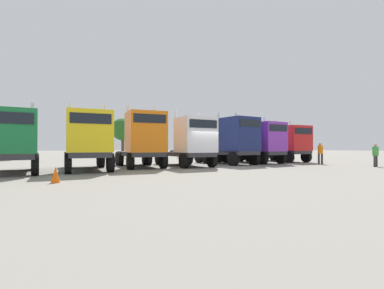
{
  "coord_description": "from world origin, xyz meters",
  "views": [
    {
      "loc": [
        -10.59,
        -16.37,
        1.46
      ],
      "look_at": [
        0.76,
        2.65,
        1.64
      ],
      "focal_mm": 26.11,
      "sensor_mm": 36.0,
      "label": 1
    }
  ],
  "objects_px": {
    "semi_truck_orange": "(143,140)",
    "semi_truck_red": "(289,143)",
    "semi_truck_white": "(191,142)",
    "visitor_with_camera": "(376,153)",
    "traffic_cone_near": "(55,175)",
    "visitor_in_hivis": "(320,152)",
    "semi_truck_purple": "(262,143)",
    "semi_truck_yellow": "(88,140)",
    "semi_truck_green": "(11,141)",
    "semi_truck_navy": "(234,140)"
  },
  "relations": [
    {
      "from": "semi_truck_red",
      "to": "semi_truck_white",
      "type": "bearing_deg",
      "value": -81.49
    },
    {
      "from": "semi_truck_navy",
      "to": "traffic_cone_near",
      "type": "height_order",
      "value": "semi_truck_navy"
    },
    {
      "from": "visitor_in_hivis",
      "to": "semi_truck_red",
      "type": "bearing_deg",
      "value": 16.44
    },
    {
      "from": "semi_truck_green",
      "to": "semi_truck_purple",
      "type": "xyz_separation_m",
      "value": [
        18.4,
        0.4,
        0.05
      ]
    },
    {
      "from": "semi_truck_orange",
      "to": "traffic_cone_near",
      "type": "bearing_deg",
      "value": -38.62
    },
    {
      "from": "semi_truck_orange",
      "to": "semi_truck_green",
      "type": "bearing_deg",
      "value": -76.77
    },
    {
      "from": "semi_truck_red",
      "to": "traffic_cone_near",
      "type": "bearing_deg",
      "value": -69.88
    },
    {
      "from": "semi_truck_purple",
      "to": "visitor_in_hivis",
      "type": "xyz_separation_m",
      "value": [
        3.37,
        -3.35,
        -0.77
      ]
    },
    {
      "from": "semi_truck_yellow",
      "to": "visitor_with_camera",
      "type": "bearing_deg",
      "value": 75.74
    },
    {
      "from": "semi_truck_white",
      "to": "traffic_cone_near",
      "type": "relative_size",
      "value": 9.42
    },
    {
      "from": "visitor_with_camera",
      "to": "semi_truck_green",
      "type": "bearing_deg",
      "value": -111.86
    },
    {
      "from": "semi_truck_green",
      "to": "semi_truck_yellow",
      "type": "height_order",
      "value": "semi_truck_yellow"
    },
    {
      "from": "semi_truck_red",
      "to": "visitor_in_hivis",
      "type": "bearing_deg",
      "value": -3.33
    },
    {
      "from": "visitor_with_camera",
      "to": "traffic_cone_near",
      "type": "xyz_separation_m",
      "value": [
        -20.77,
        1.94,
        -0.65
      ]
    },
    {
      "from": "semi_truck_yellow",
      "to": "semi_truck_white",
      "type": "height_order",
      "value": "semi_truck_white"
    },
    {
      "from": "traffic_cone_near",
      "to": "visitor_in_hivis",
      "type": "bearing_deg",
      "value": 5.64
    },
    {
      "from": "semi_truck_yellow",
      "to": "traffic_cone_near",
      "type": "distance_m",
      "value": 5.6
    },
    {
      "from": "semi_truck_purple",
      "to": "semi_truck_green",
      "type": "bearing_deg",
      "value": -90.39
    },
    {
      "from": "semi_truck_white",
      "to": "semi_truck_purple",
      "type": "relative_size",
      "value": 0.97
    },
    {
      "from": "semi_truck_red",
      "to": "semi_truck_orange",
      "type": "bearing_deg",
      "value": -85.52
    },
    {
      "from": "semi_truck_yellow",
      "to": "semi_truck_navy",
      "type": "height_order",
      "value": "semi_truck_navy"
    },
    {
      "from": "semi_truck_yellow",
      "to": "visitor_in_hivis",
      "type": "relative_size",
      "value": 3.69
    },
    {
      "from": "semi_truck_orange",
      "to": "semi_truck_red",
      "type": "xyz_separation_m",
      "value": [
        14.68,
        -0.07,
        -0.14
      ]
    },
    {
      "from": "semi_truck_orange",
      "to": "semi_truck_navy",
      "type": "distance_m",
      "value": 7.69
    },
    {
      "from": "visitor_in_hivis",
      "to": "visitor_with_camera",
      "type": "relative_size",
      "value": 1.07
    },
    {
      "from": "semi_truck_white",
      "to": "semi_truck_purple",
      "type": "bearing_deg",
      "value": 96.43
    },
    {
      "from": "semi_truck_navy",
      "to": "visitor_with_camera",
      "type": "height_order",
      "value": "semi_truck_navy"
    },
    {
      "from": "semi_truck_green",
      "to": "visitor_with_camera",
      "type": "xyz_separation_m",
      "value": [
        22.47,
        -6.88,
        -0.79
      ]
    },
    {
      "from": "semi_truck_yellow",
      "to": "visitor_in_hivis",
      "type": "bearing_deg",
      "value": 86.64
    },
    {
      "from": "semi_truck_orange",
      "to": "visitor_with_camera",
      "type": "distance_m",
      "value": 16.75
    },
    {
      "from": "traffic_cone_near",
      "to": "semi_truck_green",
      "type": "bearing_deg",
      "value": 108.95
    },
    {
      "from": "semi_truck_orange",
      "to": "visitor_in_hivis",
      "type": "distance_m",
      "value": 14.67
    },
    {
      "from": "semi_truck_orange",
      "to": "visitor_with_camera",
      "type": "relative_size",
      "value": 3.83
    },
    {
      "from": "semi_truck_red",
      "to": "semi_truck_green",
      "type": "bearing_deg",
      "value": -83.39
    },
    {
      "from": "semi_truck_white",
      "to": "visitor_with_camera",
      "type": "xyz_separation_m",
      "value": [
        11.5,
        -6.86,
        -0.83
      ]
    },
    {
      "from": "semi_truck_purple",
      "to": "semi_truck_red",
      "type": "distance_m",
      "value": 3.91
    },
    {
      "from": "semi_truck_purple",
      "to": "semi_truck_red",
      "type": "xyz_separation_m",
      "value": [
        3.89,
        0.33,
        -0.02
      ]
    },
    {
      "from": "semi_truck_orange",
      "to": "semi_truck_red",
      "type": "relative_size",
      "value": 1.11
    },
    {
      "from": "traffic_cone_near",
      "to": "semi_truck_red",
      "type": "bearing_deg",
      "value": 15.37
    },
    {
      "from": "semi_truck_white",
      "to": "semi_truck_purple",
      "type": "xyz_separation_m",
      "value": [
        7.42,
        0.42,
        0.01
      ]
    },
    {
      "from": "semi_truck_green",
      "to": "semi_truck_yellow",
      "type": "xyz_separation_m",
      "value": [
        3.85,
        0.01,
        0.07
      ]
    },
    {
      "from": "semi_truck_white",
      "to": "visitor_with_camera",
      "type": "distance_m",
      "value": 13.41
    },
    {
      "from": "semi_truck_yellow",
      "to": "semi_truck_red",
      "type": "bearing_deg",
      "value": 98.25
    },
    {
      "from": "semi_truck_white",
      "to": "visitor_in_hivis",
      "type": "bearing_deg",
      "value": 78.01
    },
    {
      "from": "semi_truck_green",
      "to": "semi_truck_white",
      "type": "relative_size",
      "value": 0.99
    },
    {
      "from": "semi_truck_yellow",
      "to": "semi_truck_orange",
      "type": "height_order",
      "value": "semi_truck_orange"
    },
    {
      "from": "semi_truck_navy",
      "to": "traffic_cone_near",
      "type": "distance_m",
      "value": 14.67
    },
    {
      "from": "semi_truck_green",
      "to": "semi_truck_orange",
      "type": "distance_m",
      "value": 7.65
    },
    {
      "from": "semi_truck_orange",
      "to": "visitor_with_camera",
      "type": "bearing_deg",
      "value": 70.0
    },
    {
      "from": "semi_truck_purple",
      "to": "visitor_with_camera",
      "type": "relative_size",
      "value": 3.73
    }
  ]
}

